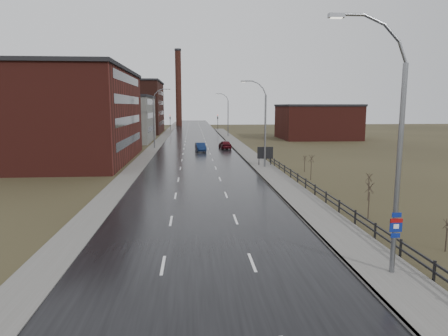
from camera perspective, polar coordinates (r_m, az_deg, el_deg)
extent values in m
plane|color=#2D2819|center=(17.55, -1.76, -18.66)|extent=(320.00, 320.00, 0.00)
cube|color=black|center=(75.98, -4.01, 2.73)|extent=(14.00, 300.00, 0.06)
cube|color=#595651|center=(52.03, 5.81, -0.05)|extent=(3.20, 180.00, 0.18)
cube|color=slate|center=(51.78, 4.15, -0.07)|extent=(0.16, 180.00, 0.18)
cube|color=#595651|center=(76.34, -10.18, 2.67)|extent=(2.40, 260.00, 0.12)
cube|color=#471914|center=(63.87, -23.25, 6.70)|extent=(22.00, 28.00, 13.00)
cube|color=black|center=(64.06, -23.62, 12.74)|extent=(22.44, 28.56, 0.50)
cube|color=black|center=(61.47, -13.29, 3.86)|extent=(0.06, 22.40, 1.20)
cube|color=black|center=(61.29, -13.39, 6.65)|extent=(0.06, 22.40, 1.20)
cube|color=black|center=(61.26, -13.49, 9.45)|extent=(0.06, 22.40, 1.20)
cube|color=black|center=(61.38, -13.59, 12.25)|extent=(0.06, 22.40, 1.20)
cube|color=slate|center=(95.18, -15.14, 6.68)|extent=(16.00, 20.00, 10.00)
cube|color=black|center=(95.15, -15.27, 9.84)|extent=(16.32, 20.40, 0.50)
cube|color=black|center=(94.15, -10.29, 5.61)|extent=(0.06, 16.00, 1.20)
cube|color=black|center=(94.03, -10.34, 7.43)|extent=(0.06, 16.00, 1.20)
cube|color=black|center=(94.01, -10.39, 9.26)|extent=(0.06, 16.00, 1.20)
cube|color=#331611|center=(125.54, -14.96, 8.29)|extent=(26.00, 24.00, 15.00)
cube|color=black|center=(125.74, -15.10, 11.82)|extent=(26.52, 24.48, 0.50)
cube|color=black|center=(124.00, -8.93, 6.39)|extent=(0.06, 19.20, 1.20)
cube|color=black|center=(123.92, -8.96, 7.78)|extent=(0.06, 19.20, 1.20)
cube|color=black|center=(123.90, -9.00, 9.16)|extent=(0.06, 19.20, 1.20)
cube|color=black|center=(123.96, -9.03, 10.55)|extent=(0.06, 19.20, 1.20)
cube|color=#471914|center=(102.45, 13.13, 6.33)|extent=(18.00, 16.00, 8.00)
cube|color=black|center=(102.37, 13.22, 8.71)|extent=(18.36, 16.32, 0.50)
cylinder|color=#331611|center=(165.78, -6.52, 11.19)|extent=(2.40, 2.40, 30.00)
cylinder|color=black|center=(167.11, -6.62, 16.43)|extent=(2.70, 2.70, 0.80)
cylinder|color=slate|center=(20.21, 23.63, -0.73)|extent=(0.24, 0.24, 10.00)
cylinder|color=slate|center=(20.02, 24.13, 14.86)|extent=(0.57, 0.14, 1.12)
cylinder|color=slate|center=(19.89, 22.84, 17.36)|extent=(0.91, 0.14, 0.91)
cylinder|color=slate|center=(19.64, 20.70, 19.22)|extent=(1.12, 0.14, 0.57)
cylinder|color=slate|center=(19.30, 17.99, 20.12)|extent=(1.15, 0.14, 0.14)
cube|color=slate|center=(19.03, 15.76, 20.23)|extent=(0.70, 0.28, 0.18)
cube|color=silver|center=(19.01, 15.74, 19.94)|extent=(0.50, 0.20, 0.04)
cube|color=navy|center=(20.50, 23.45, -6.17)|extent=(0.45, 0.04, 0.22)
cube|color=navy|center=(20.63, 23.37, -7.52)|extent=(0.60, 0.04, 0.65)
cube|color=maroon|center=(20.56, 23.42, -6.91)|extent=(0.60, 0.04, 0.20)
cube|color=navy|center=(20.77, 23.28, -8.84)|extent=(0.45, 0.04, 0.22)
cube|color=silver|center=(20.63, 23.38, -7.66)|extent=(0.26, 0.02, 0.22)
cylinder|color=slate|center=(52.53, 5.91, 5.15)|extent=(0.24, 0.24, 9.50)
cylinder|color=slate|center=(52.43, 5.82, 10.78)|extent=(0.51, 0.14, 0.98)
cylinder|color=slate|center=(52.37, 5.30, 11.57)|extent=(0.81, 0.14, 0.81)
cylinder|color=slate|center=(52.28, 4.52, 12.11)|extent=(0.98, 0.14, 0.51)
cylinder|color=slate|center=(52.17, 3.59, 12.31)|extent=(1.01, 0.14, 0.14)
cube|color=slate|center=(52.07, 2.82, 12.27)|extent=(0.70, 0.28, 0.18)
cube|color=silver|center=(52.06, 2.82, 12.16)|extent=(0.50, 0.20, 0.04)
cylinder|color=slate|center=(77.96, -9.99, 6.26)|extent=(0.24, 0.24, 9.50)
cylinder|color=slate|center=(77.90, -9.96, 10.05)|extent=(0.51, 0.14, 0.98)
cylinder|color=slate|center=(77.87, -9.62, 10.58)|extent=(0.81, 0.14, 0.81)
cylinder|color=slate|center=(77.83, -9.10, 10.95)|extent=(0.98, 0.14, 0.51)
cylinder|color=slate|center=(77.78, -8.47, 11.09)|extent=(1.01, 0.14, 0.14)
cube|color=slate|center=(77.74, -7.96, 11.06)|extent=(0.70, 0.28, 0.18)
cube|color=silver|center=(77.73, -7.96, 10.99)|extent=(0.50, 0.20, 0.04)
cylinder|color=slate|center=(106.03, 0.58, 7.04)|extent=(0.24, 0.24, 9.50)
cylinder|color=slate|center=(105.98, 0.49, 9.83)|extent=(0.51, 0.14, 0.98)
cylinder|color=slate|center=(105.95, 0.23, 10.22)|extent=(0.81, 0.14, 0.81)
cylinder|color=slate|center=(105.91, -0.16, 10.47)|extent=(0.98, 0.14, 0.51)
cylinder|color=slate|center=(105.85, -0.62, 10.57)|extent=(1.01, 0.14, 0.14)
cube|color=slate|center=(105.81, -1.00, 10.54)|extent=(0.70, 0.28, 0.18)
cube|color=silver|center=(105.80, -1.00, 10.48)|extent=(0.50, 0.20, 0.04)
cube|color=black|center=(21.28, 27.82, -13.01)|extent=(0.10, 0.10, 1.10)
cube|color=black|center=(23.69, 23.91, -10.53)|extent=(0.10, 0.10, 1.10)
cube|color=black|center=(26.22, 20.77, -8.49)|extent=(0.10, 0.10, 1.10)
cube|color=black|center=(28.84, 18.23, -6.79)|extent=(0.10, 0.10, 1.10)
cube|color=black|center=(31.53, 16.13, -5.37)|extent=(0.10, 0.10, 1.10)
cube|color=black|center=(34.27, 14.36, -4.16)|extent=(0.10, 0.10, 1.10)
cube|color=black|center=(37.05, 12.87, -3.14)|extent=(0.10, 0.10, 1.10)
cube|color=black|center=(39.86, 11.59, -2.25)|extent=(0.10, 0.10, 1.10)
cube|color=black|center=(42.70, 10.47, -1.49)|extent=(0.10, 0.10, 1.10)
cube|color=black|center=(45.56, 9.50, -0.81)|extent=(0.10, 0.10, 1.10)
cube|color=black|center=(48.43, 8.64, -0.22)|extent=(0.10, 0.10, 1.10)
cube|color=black|center=(51.32, 7.88, 0.31)|extent=(0.10, 0.10, 1.10)
cube|color=black|center=(54.23, 7.20, 0.78)|extent=(0.10, 0.10, 1.10)
cube|color=black|center=(57.14, 6.59, 1.20)|extent=(0.10, 0.10, 1.10)
cube|color=black|center=(60.06, 6.04, 1.58)|extent=(0.10, 0.10, 1.10)
cube|color=black|center=(36.50, 13.12, -2.68)|extent=(0.08, 53.00, 0.10)
cube|color=black|center=(36.58, 13.10, -3.30)|extent=(0.08, 53.00, 0.10)
cylinder|color=#382D23|center=(25.90, 29.17, -8.95)|extent=(0.08, 0.08, 1.37)
cylinder|color=#382D23|center=(25.69, 29.41, -7.04)|extent=(0.04, 0.47, 0.55)
cylinder|color=#382D23|center=(25.71, 29.29, -7.01)|extent=(0.45, 0.18, 0.56)
cylinder|color=#382D23|center=(25.66, 29.20, -7.03)|extent=(0.27, 0.40, 0.56)
cylinder|color=#382D23|center=(25.62, 29.28, -7.07)|extent=(0.27, 0.40, 0.56)
cylinder|color=#382D23|center=(25.63, 29.40, -7.07)|extent=(0.45, 0.18, 0.56)
cylinder|color=#382D23|center=(30.84, 19.97, -5.02)|extent=(0.08, 0.08, 1.99)
cylinder|color=#382D23|center=(30.59, 20.18, -2.67)|extent=(0.04, 0.67, 0.78)
cylinder|color=#382D23|center=(30.61, 20.09, -2.65)|extent=(0.63, 0.25, 0.79)
cylinder|color=#382D23|center=(30.57, 20.00, -2.66)|extent=(0.38, 0.56, 0.80)
cylinder|color=#382D23|center=(30.52, 20.05, -2.68)|extent=(0.38, 0.56, 0.80)
cylinder|color=#382D23|center=(30.53, 20.16, -2.68)|extent=(0.63, 0.25, 0.79)
cylinder|color=#382D23|center=(36.69, 19.94, -3.04)|extent=(0.08, 0.08, 1.76)
cylinder|color=#382D23|center=(36.51, 20.10, -1.28)|extent=(0.04, 0.60, 0.70)
cylinder|color=#382D23|center=(36.54, 20.02, -1.26)|extent=(0.56, 0.22, 0.71)
cylinder|color=#382D23|center=(36.50, 19.96, -1.27)|extent=(0.34, 0.50, 0.71)
cylinder|color=#382D23|center=(36.44, 19.99, -1.29)|extent=(0.34, 0.50, 0.71)
cylinder|color=#382D23|center=(36.45, 20.09, -1.29)|extent=(0.56, 0.22, 0.71)
cylinder|color=#382D23|center=(45.03, 12.33, -0.38)|extent=(0.08, 0.08, 2.08)
cylinder|color=#382D23|center=(44.86, 12.44, 1.33)|extent=(0.04, 0.70, 0.82)
cylinder|color=#382D23|center=(44.89, 12.38, 1.34)|extent=(0.66, 0.26, 0.83)
cylinder|color=#382D23|center=(44.86, 12.32, 1.34)|extent=(0.39, 0.59, 0.84)
cylinder|color=#382D23|center=(44.80, 12.34, 1.33)|extent=(0.39, 0.59, 0.84)
cylinder|color=#382D23|center=(44.80, 12.42, 1.32)|extent=(0.66, 0.26, 0.83)
cylinder|color=#382D23|center=(50.39, 11.44, 0.29)|extent=(0.08, 0.08, 1.51)
cylinder|color=#382D23|center=(50.27, 11.53, 1.40)|extent=(0.04, 0.51, 0.60)
cylinder|color=#382D23|center=(50.30, 11.48, 1.41)|extent=(0.49, 0.20, 0.61)
cylinder|color=#382D23|center=(50.27, 11.42, 1.40)|extent=(0.30, 0.44, 0.62)
cylinder|color=#382D23|center=(50.22, 11.44, 1.39)|extent=(0.30, 0.44, 0.62)
cylinder|color=#382D23|center=(50.21, 11.51, 1.39)|extent=(0.49, 0.20, 0.61)
cube|color=black|center=(54.30, 5.02, 1.20)|extent=(0.10, 0.10, 1.80)
cube|color=black|center=(54.60, 6.71, 1.21)|extent=(0.10, 0.10, 1.80)
cube|color=silver|center=(54.28, 5.89, 2.19)|extent=(2.05, 0.08, 1.50)
cube|color=black|center=(54.23, 5.90, 2.19)|extent=(2.15, 0.04, 1.60)
cylinder|color=black|center=(135.86, -7.69, 6.46)|extent=(0.16, 0.16, 5.20)
imported|color=black|center=(135.79, -7.71, 7.36)|extent=(0.58, 2.73, 1.10)
sphere|color=#FF190C|center=(135.63, -7.72, 7.49)|extent=(0.18, 0.18, 0.18)
cylinder|color=black|center=(135.94, -0.90, 6.54)|extent=(0.16, 0.16, 5.20)
imported|color=black|center=(135.87, -0.90, 7.44)|extent=(0.58, 2.73, 1.10)
sphere|color=#FF190C|center=(135.72, -0.90, 7.57)|extent=(0.18, 0.18, 0.18)
imported|color=#0C1B40|center=(71.73, -3.38, 2.97)|extent=(2.06, 4.76, 1.52)
imported|color=#430B11|center=(75.82, 0.14, 3.33)|extent=(2.39, 4.92, 1.62)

